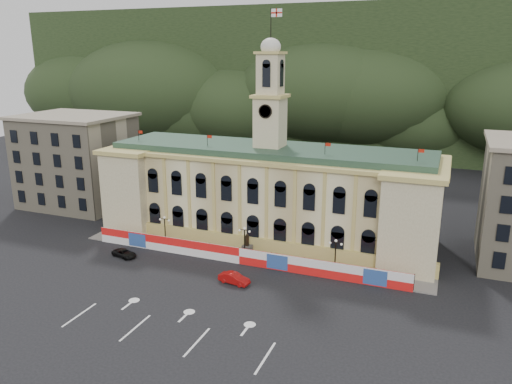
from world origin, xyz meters
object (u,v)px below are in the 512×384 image
at_px(lamp_center, 245,240).
at_px(red_sedan, 234,278).
at_px(black_suv, 124,253).
at_px(statue, 247,249).

bearing_deg(lamp_center, red_sedan, -76.89).
xyz_separation_m(lamp_center, black_suv, (-17.63, -6.17, -2.48)).
relative_size(lamp_center, red_sedan, 1.11).
relative_size(lamp_center, black_suv, 1.12).
bearing_deg(lamp_center, black_suv, -160.70).
relative_size(statue, red_sedan, 0.80).
height_order(statue, red_sedan, statue).
relative_size(statue, black_suv, 0.81).
distance_m(lamp_center, red_sedan, 8.87).
relative_size(red_sedan, black_suv, 1.00).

